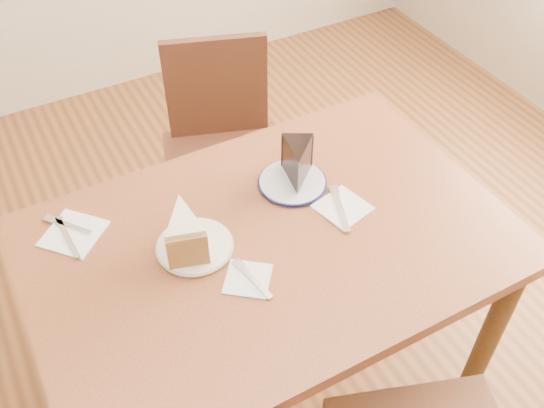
% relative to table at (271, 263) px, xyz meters
% --- Properties ---
extents(ground, '(4.00, 4.00, 0.00)m').
position_rel_table_xyz_m(ground, '(0.00, 0.00, -0.65)').
color(ground, '#482813').
rests_on(ground, ground).
extents(table, '(1.20, 0.80, 0.75)m').
position_rel_table_xyz_m(table, '(0.00, 0.00, 0.00)').
color(table, '#4F2615').
rests_on(table, ground).
extents(chair_far, '(0.54, 0.54, 0.86)m').
position_rel_table_xyz_m(chair_far, '(0.16, 0.66, -0.17)').
color(chair_far, black).
rests_on(chair_far, ground).
extents(plate_cream, '(0.18, 0.18, 0.01)m').
position_rel_table_xyz_m(plate_cream, '(-0.18, 0.06, 0.10)').
color(plate_cream, white).
rests_on(plate_cream, table).
extents(plate_navy, '(0.18, 0.18, 0.01)m').
position_rel_table_xyz_m(plate_navy, '(0.15, 0.15, 0.10)').
color(plate_navy, silver).
rests_on(plate_navy, table).
extents(carrot_cake, '(0.13, 0.15, 0.09)m').
position_rel_table_xyz_m(carrot_cake, '(-0.20, 0.07, 0.16)').
color(carrot_cake, white).
rests_on(carrot_cake, plate_cream).
extents(chocolate_cake, '(0.13, 0.14, 0.10)m').
position_rel_table_xyz_m(chocolate_cake, '(0.16, 0.14, 0.16)').
color(chocolate_cake, black).
rests_on(chocolate_cake, plate_navy).
extents(napkin_cream, '(0.15, 0.15, 0.00)m').
position_rel_table_xyz_m(napkin_cream, '(-0.11, -0.09, 0.10)').
color(napkin_cream, white).
rests_on(napkin_cream, table).
extents(napkin_navy, '(0.15, 0.15, 0.00)m').
position_rel_table_xyz_m(napkin_navy, '(0.22, 0.00, 0.10)').
color(napkin_navy, white).
rests_on(napkin_navy, table).
extents(napkin_spare, '(0.19, 0.19, 0.00)m').
position_rel_table_xyz_m(napkin_spare, '(-0.43, 0.25, 0.10)').
color(napkin_spare, white).
rests_on(napkin_spare, table).
extents(fork_cream, '(0.04, 0.14, 0.00)m').
position_rel_table_xyz_m(fork_cream, '(-0.10, -0.10, 0.10)').
color(fork_cream, silver).
rests_on(fork_cream, napkin_cream).
extents(knife_navy, '(0.07, 0.17, 0.00)m').
position_rel_table_xyz_m(knife_navy, '(0.21, -0.00, 0.10)').
color(knife_navy, silver).
rests_on(knife_navy, napkin_navy).
extents(fork_spare, '(0.10, 0.12, 0.00)m').
position_rel_table_xyz_m(fork_spare, '(-0.44, 0.28, 0.10)').
color(fork_spare, white).
rests_on(fork_spare, napkin_spare).
extents(knife_spare, '(0.02, 0.16, 0.00)m').
position_rel_table_xyz_m(knife_spare, '(-0.45, 0.24, 0.10)').
color(knife_spare, white).
rests_on(knife_spare, napkin_spare).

